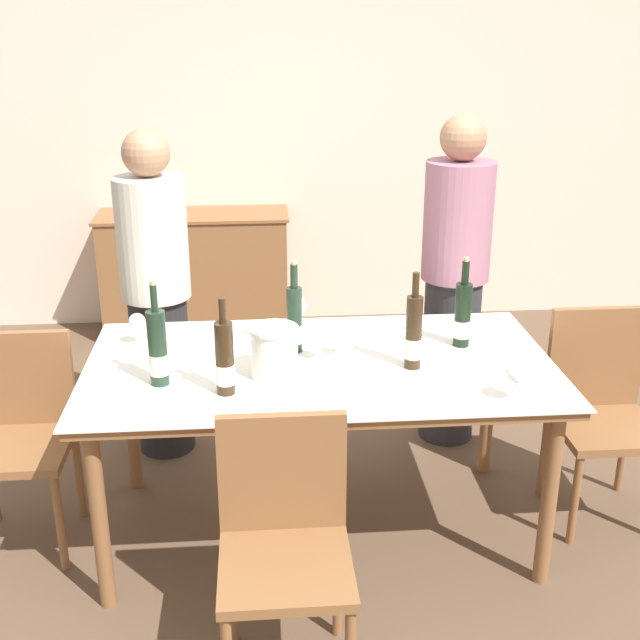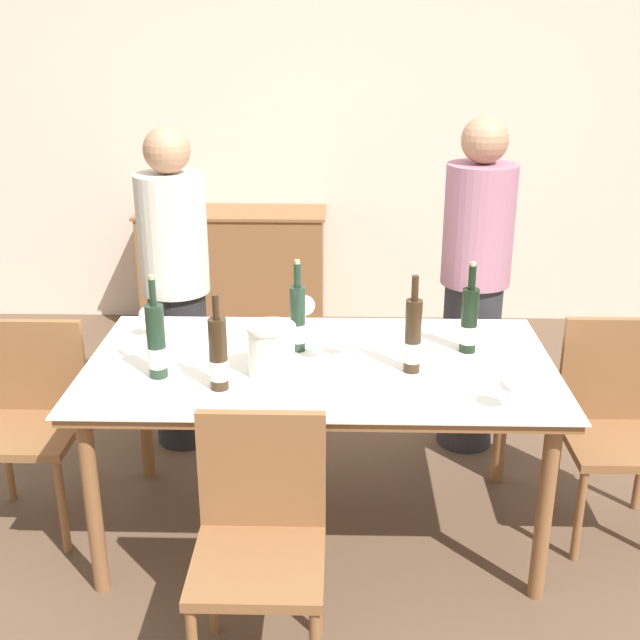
# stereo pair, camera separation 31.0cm
# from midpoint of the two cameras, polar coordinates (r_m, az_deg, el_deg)

# --- Properties ---
(ground_plane) EXTENTS (12.00, 12.00, 0.00)m
(ground_plane) POSITION_cam_midpoint_polar(r_m,az_deg,el_deg) (3.56, 2.58, -14.63)
(ground_plane) COLOR brown
(back_wall) EXTENTS (8.00, 0.10, 2.80)m
(back_wall) POSITION_cam_midpoint_polar(r_m,az_deg,el_deg) (5.59, 2.34, 13.97)
(back_wall) COLOR beige
(back_wall) RESTS_ON ground_plane
(sideboard_cabinet) EXTENTS (1.26, 0.46, 0.84)m
(sideboard_cabinet) POSITION_cam_midpoint_polar(r_m,az_deg,el_deg) (5.54, -4.57, 3.49)
(sideboard_cabinet) COLOR brown
(sideboard_cabinet) RESTS_ON ground_plane
(dining_table) EXTENTS (1.85, 1.00, 0.78)m
(dining_table) POSITION_cam_midpoint_polar(r_m,az_deg,el_deg) (3.20, 2.78, -4.23)
(dining_table) COLOR brown
(dining_table) RESTS_ON ground_plane
(ice_bucket) EXTENTS (0.19, 0.19, 0.20)m
(ice_bucket) POSITION_cam_midpoint_polar(r_m,az_deg,el_deg) (3.03, -0.57, -2.09)
(ice_bucket) COLOR white
(ice_bucket) RESTS_ON dining_table
(wine_bottle_0) EXTENTS (0.06, 0.06, 0.39)m
(wine_bottle_0) POSITION_cam_midpoint_polar(r_m,az_deg,el_deg) (3.23, 1.15, 0.01)
(wine_bottle_0) COLOR #1E3323
(wine_bottle_0) RESTS_ON dining_table
(wine_bottle_1) EXTENTS (0.07, 0.07, 0.37)m
(wine_bottle_1) POSITION_cam_midpoint_polar(r_m,az_deg,el_deg) (2.91, -4.23, -2.62)
(wine_bottle_1) COLOR #332314
(wine_bottle_1) RESTS_ON dining_table
(wine_bottle_2) EXTENTS (0.07, 0.07, 0.38)m
(wine_bottle_2) POSITION_cam_midpoint_polar(r_m,az_deg,el_deg) (3.31, 13.22, -0.13)
(wine_bottle_2) COLOR black
(wine_bottle_2) RESTS_ON dining_table
(wine_bottle_3) EXTENTS (0.07, 0.07, 0.40)m
(wine_bottle_3) POSITION_cam_midpoint_polar(r_m,az_deg,el_deg) (3.03, -8.71, -1.69)
(wine_bottle_3) COLOR #1E3323
(wine_bottle_3) RESTS_ON dining_table
(wine_bottle_4) EXTENTS (0.06, 0.06, 0.39)m
(wine_bottle_4) POSITION_cam_midpoint_polar(r_m,az_deg,el_deg) (3.08, 9.50, -1.31)
(wine_bottle_4) COLOR #332314
(wine_bottle_4) RESTS_ON dining_table
(wine_glass_0) EXTENTS (0.07, 0.07, 0.13)m
(wine_glass_0) POSITION_cam_midpoint_polar(r_m,az_deg,el_deg) (3.20, 4.47, -1.20)
(wine_glass_0) COLOR white
(wine_glass_0) RESTS_ON dining_table
(wine_glass_1) EXTENTS (0.08, 0.08, 0.14)m
(wine_glass_1) POSITION_cam_midpoint_polar(r_m,az_deg,el_deg) (3.16, 2.87, -1.33)
(wine_glass_1) COLOR white
(wine_glass_1) RESTS_ON dining_table
(wine_glass_2) EXTENTS (0.07, 0.07, 0.14)m
(wine_glass_2) POSITION_cam_midpoint_polar(r_m,az_deg,el_deg) (3.43, -9.70, 0.23)
(wine_glass_2) COLOR white
(wine_glass_2) RESTS_ON dining_table
(wine_glass_3) EXTENTS (0.08, 0.08, 0.15)m
(wine_glass_3) POSITION_cam_midpoint_polar(r_m,az_deg,el_deg) (2.87, 16.40, -4.42)
(wine_glass_3) COLOR white
(wine_glass_3) RESTS_ON dining_table
(wine_glass_4) EXTENTS (0.09, 0.09, 0.16)m
(wine_glass_4) POSITION_cam_midpoint_polar(r_m,az_deg,el_deg) (3.44, 1.51, 0.92)
(wine_glass_4) COLOR white
(wine_glass_4) RESTS_ON dining_table
(chair_near_front) EXTENTS (0.42, 0.42, 0.88)m
(chair_near_front) POSITION_cam_midpoint_polar(r_m,az_deg,el_deg) (2.66, -0.86, -14.80)
(chair_near_front) COLOR brown
(chair_near_front) RESTS_ON ground_plane
(chair_left_end) EXTENTS (0.42, 0.42, 0.87)m
(chair_left_end) POSITION_cam_midpoint_polar(r_m,az_deg,el_deg) (3.55, -17.50, -6.20)
(chair_left_end) COLOR brown
(chair_left_end) RESTS_ON ground_plane
(chair_right_end) EXTENTS (0.42, 0.42, 0.90)m
(chair_right_end) POSITION_cam_midpoint_polar(r_m,az_deg,el_deg) (3.61, 22.56, -6.34)
(chair_right_end) COLOR brown
(chair_right_end) RESTS_ON ground_plane
(person_host) EXTENTS (0.33, 0.33, 1.60)m
(person_host) POSITION_cam_midpoint_polar(r_m,az_deg,el_deg) (3.93, -7.98, 1.92)
(person_host) COLOR #262628
(person_host) RESTS_ON ground_plane
(person_guest_left) EXTENTS (0.33, 0.33, 1.65)m
(person_guest_left) POSITION_cam_midpoint_polar(r_m,az_deg,el_deg) (3.96, 13.13, 2.11)
(person_guest_left) COLOR #2D2D33
(person_guest_left) RESTS_ON ground_plane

